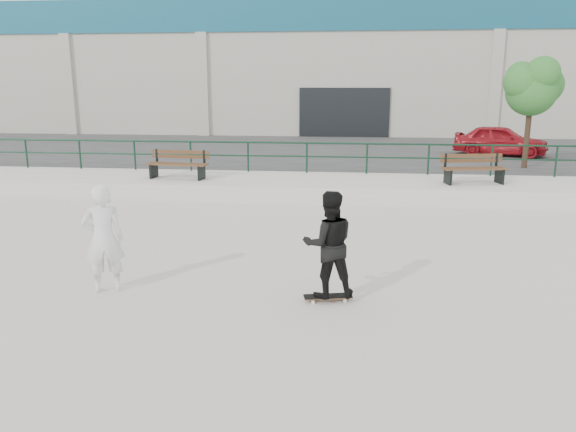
# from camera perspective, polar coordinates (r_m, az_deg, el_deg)

# --- Properties ---
(ground) EXTENTS (120.00, 120.00, 0.00)m
(ground) POSITION_cam_1_polar(r_m,az_deg,el_deg) (8.64, 2.64, -10.19)
(ground) COLOR silver
(ground) RESTS_ON ground
(ledge) EXTENTS (30.00, 3.00, 0.50)m
(ledge) POSITION_cam_1_polar(r_m,az_deg,el_deg) (17.70, 4.79, 2.90)
(ledge) COLOR beige
(ledge) RESTS_ON ground
(parking_strip) EXTENTS (60.00, 14.00, 0.50)m
(parking_strip) POSITION_cam_1_polar(r_m,az_deg,el_deg) (26.10, 5.41, 6.26)
(parking_strip) COLOR #323232
(parking_strip) RESTS_ON ground
(railing) EXTENTS (28.00, 0.06, 1.03)m
(railing) POSITION_cam_1_polar(r_m,az_deg,el_deg) (18.84, 4.98, 6.59)
(railing) COLOR #133523
(railing) RESTS_ON ledge
(commercial_building) EXTENTS (44.20, 16.33, 8.00)m
(commercial_building) POSITION_cam_1_polar(r_m,az_deg,el_deg) (39.91, 6.02, 14.91)
(commercial_building) COLOR #B6B4A3
(commercial_building) RESTS_ON ground
(bench_left) EXTENTS (1.98, 0.75, 0.89)m
(bench_left) POSITION_cam_1_polar(r_m,az_deg,el_deg) (18.12, -11.11, 5.16)
(bench_left) COLOR #4C321A
(bench_left) RESTS_ON ledge
(bench_right) EXTENTS (2.00, 0.94, 0.89)m
(bench_right) POSITION_cam_1_polar(r_m,az_deg,el_deg) (17.77, 18.31, 4.56)
(bench_right) COLOR #4C321A
(bench_right) RESTS_ON ledge
(tree) EXTENTS (2.16, 1.92, 3.84)m
(tree) POSITION_cam_1_polar(r_m,az_deg,el_deg) (21.64, 23.61, 12.09)
(tree) COLOR #463023
(tree) RESTS_ON parking_strip
(red_car) EXTENTS (3.99, 2.56, 1.26)m
(red_car) POSITION_cam_1_polar(r_m,az_deg,el_deg) (25.11, 20.76, 7.21)
(red_car) COLOR #A2141D
(red_car) RESTS_ON parking_strip
(skateboard) EXTENTS (0.81, 0.37, 0.09)m
(skateboard) POSITION_cam_1_polar(r_m,az_deg,el_deg) (9.21, 4.08, -8.18)
(skateboard) COLOR black
(skateboard) RESTS_ON ground
(standing_skater) EXTENTS (0.96, 0.82, 1.73)m
(standing_skater) POSITION_cam_1_polar(r_m,az_deg,el_deg) (8.92, 4.17, -2.88)
(standing_skater) COLOR black
(standing_skater) RESTS_ON skateboard
(seated_skater) EXTENTS (0.79, 0.66, 1.84)m
(seated_skater) POSITION_cam_1_polar(r_m,az_deg,el_deg) (9.85, -18.24, -2.21)
(seated_skater) COLOR white
(seated_skater) RESTS_ON ground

